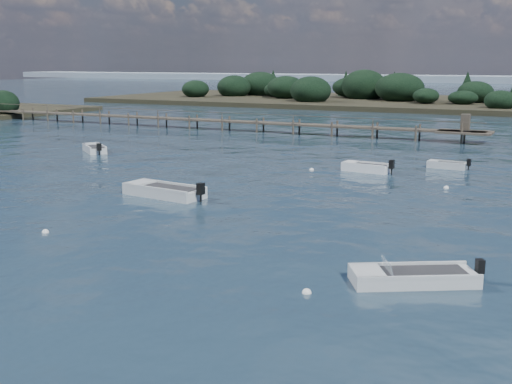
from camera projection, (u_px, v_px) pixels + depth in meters
The scene contains 12 objects.
ground at pixel (444, 129), 72.86m from camera, with size 400.00×400.00×0.00m, color #162735.
tender_far_grey_b at pixel (447, 166), 46.06m from camera, with size 3.02×1.28×1.02m.
dinghy_mid_white_a at pixel (413, 279), 22.24m from camera, with size 4.52×3.53×1.08m.
dinghy_mid_grey at pixel (164, 193), 36.55m from camera, with size 5.33×2.44×1.32m.
tender_far_grey at pixel (95, 150), 54.29m from camera, with size 3.56×3.23×1.24m.
tender_far_white at pixel (366, 169), 44.65m from camera, with size 3.69×1.62×1.24m.
buoy_b at pixel (307, 293), 21.29m from camera, with size 0.32×0.32×0.32m, color white.
buoy_c at pixel (45, 233), 28.81m from camera, with size 0.32×0.32×0.32m, color white.
buoy_e at pixel (312, 170), 45.35m from camera, with size 0.32×0.32×0.32m, color white.
buoy_extra_a at pixel (446, 188), 38.88m from camera, with size 0.32×0.32×0.32m, color white.
jetty at pixel (226, 121), 71.55m from camera, with size 64.50×3.20×3.40m.
distant_haze at pixel (295, 80), 261.24m from camera, with size 280.00×20.00×2.40m, color #818F9F.
Camera 1 is at (13.05, -14.77, 7.56)m, focal length 45.00 mm.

